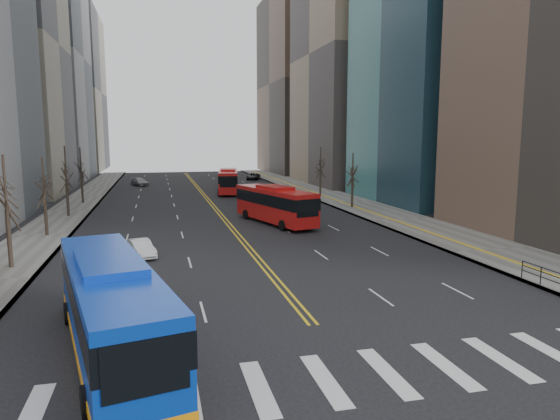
{
  "coord_description": "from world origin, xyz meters",
  "views": [
    {
      "loc": [
        -6.66,
        -15.58,
        8.42
      ],
      "look_at": [
        0.51,
        13.4,
        4.07
      ],
      "focal_mm": 32.0,
      "sensor_mm": 36.0,
      "label": 1
    }
  ],
  "objects": [
    {
      "name": "car_white",
      "position": [
        -7.97,
        20.48,
        0.62
      ],
      "size": [
        2.37,
        3.98,
        1.24
      ],
      "primitive_type": "imported",
      "rotation": [
        0.0,
        0.0,
        0.3
      ],
      "color": "silver",
      "rests_on": "ground"
    },
    {
      "name": "car_dark_far",
      "position": [
        12.14,
        82.83,
        0.68
      ],
      "size": [
        3.83,
        5.41,
        1.37
      ],
      "primitive_type": "imported",
      "rotation": [
        0.0,
        0.0,
        -0.35
      ],
      "color": "black",
      "rests_on": "ground"
    },
    {
      "name": "street_trees",
      "position": [
        -7.18,
        34.55,
        4.87
      ],
      "size": [
        35.2,
        47.2,
        7.6
      ],
      "color": "black",
      "rests_on": "ground"
    },
    {
      "name": "blue_bus",
      "position": [
        -8.55,
        4.0,
        2.02
      ],
      "size": [
        5.64,
        13.65,
        3.85
      ],
      "color": "#0C38B4",
      "rests_on": "ground"
    },
    {
      "name": "car_dark_mid",
      "position": [
        6.62,
        30.88,
        0.76
      ],
      "size": [
        3.17,
        4.83,
        1.53
      ],
      "primitive_type": "imported",
      "rotation": [
        0.0,
        0.0,
        -0.33
      ],
      "color": "black",
      "rests_on": "ground"
    },
    {
      "name": "office_towers",
      "position": [
        0.12,
        68.51,
        23.92
      ],
      "size": [
        83.0,
        134.0,
        58.0
      ],
      "color": "gray",
      "rests_on": "ground"
    },
    {
      "name": "crosswalk",
      "position": [
        0.0,
        0.0,
        0.01
      ],
      "size": [
        26.7,
        4.0,
        0.01
      ],
      "color": "silver",
      "rests_on": "ground"
    },
    {
      "name": "ground",
      "position": [
        0.0,
        0.0,
        0.0
      ],
      "size": [
        220.0,
        220.0,
        0.0
      ],
      "primitive_type": "plane",
      "color": "black"
    },
    {
      "name": "sidewalk_right",
      "position": [
        17.5,
        45.0,
        0.07
      ],
      "size": [
        7.0,
        130.0,
        0.15
      ],
      "primitive_type": "cube",
      "color": "slate",
      "rests_on": "ground"
    },
    {
      "name": "car_silver",
      "position": [
        -9.69,
        75.61,
        0.67
      ],
      "size": [
        3.54,
        4.97,
        1.34
      ],
      "primitive_type": "imported",
      "rotation": [
        0.0,
        0.0,
        0.41
      ],
      "color": "gray",
      "rests_on": "ground"
    },
    {
      "name": "centerline",
      "position": [
        0.0,
        55.0,
        0.01
      ],
      "size": [
        0.55,
        100.0,
        0.01
      ],
      "color": "gold",
      "rests_on": "ground"
    },
    {
      "name": "red_bus_far",
      "position": [
        3.86,
        59.97,
        2.08
      ],
      "size": [
        4.43,
        12.11,
        3.74
      ],
      "color": "red",
      "rests_on": "ground"
    },
    {
      "name": "red_bus_near",
      "position": [
        4.52,
        31.71,
        2.08
      ],
      "size": [
        5.91,
        12.15,
        3.74
      ],
      "color": "red",
      "rests_on": "ground"
    },
    {
      "name": "sidewalk_left",
      "position": [
        -16.5,
        45.0,
        0.07
      ],
      "size": [
        5.0,
        130.0,
        0.15
      ],
      "primitive_type": "cube",
      "color": "slate",
      "rests_on": "ground"
    }
  ]
}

